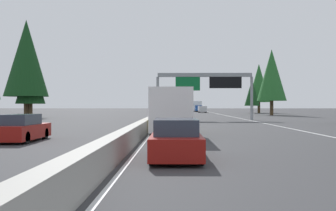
{
  "coord_description": "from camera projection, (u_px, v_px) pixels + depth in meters",
  "views": [
    {
      "loc": [
        -1.24,
        -1.82,
        1.97
      ],
      "look_at": [
        45.67,
        -1.09,
        1.9
      ],
      "focal_mm": 40.38,
      "sensor_mm": 36.0,
      "label": 1
    }
  ],
  "objects": [
    {
      "name": "bus_distant_b",
      "position": [
        197.0,
        106.0,
        119.27
      ],
      "size": [
        11.5,
        2.55,
        3.1
      ],
      "color": "white",
      "rests_on": "ground"
    },
    {
      "name": "sedan_far_right",
      "position": [
        176.0,
        140.0,
        13.72
      ],
      "size": [
        4.4,
        1.8,
        1.47
      ],
      "color": "maroon",
      "rests_on": "ground"
    },
    {
      "name": "conifer_left_near",
      "position": [
        26.0,
        58.0,
        56.62
      ],
      "size": [
        6.51,
        6.51,
        14.8
      ],
      "color": "#4C3823",
      "rests_on": "ground"
    },
    {
      "name": "pickup_near_center",
      "position": [
        198.0,
        109.0,
        109.1
      ],
      "size": [
        5.6,
        2.0,
        1.86
      ],
      "color": "#1E4793",
      "rests_on": "ground"
    },
    {
      "name": "sedan_mid_center",
      "position": [
        173.0,
        113.0,
        62.58
      ],
      "size": [
        4.4,
        1.8,
        1.47
      ],
      "color": "#AD931E",
      "rests_on": "ground"
    },
    {
      "name": "conifer_right_distant",
      "position": [
        259.0,
        83.0,
        93.39
      ],
      "size": [
        5.36,
        5.36,
        12.17
      ],
      "color": "#4C3823",
      "rests_on": "ground"
    },
    {
      "name": "ground_plane",
      "position": [
        163.0,
        117.0,
        61.27
      ],
      "size": [
        320.0,
        320.0,
        0.0
      ],
      "primitive_type": "plane",
      "color": "#38383A"
    },
    {
      "name": "conifer_left_mid",
      "position": [
        30.0,
        79.0,
        56.67
      ],
      "size": [
        4.31,
        4.31,
        9.79
      ],
      "color": "#4C3823",
      "rests_on": "ground"
    },
    {
      "name": "shoulder_stripe_median",
      "position": [
        166.0,
        115.0,
        71.26
      ],
      "size": [
        160.0,
        0.16,
        0.01
      ],
      "primitive_type": "cube",
      "color": "silver",
      "rests_on": "ground"
    },
    {
      "name": "median_barrier",
      "position": [
        164.0,
        112.0,
        81.27
      ],
      "size": [
        180.0,
        0.56,
        0.9
      ],
      "primitive_type": "cube",
      "color": "#9E9B93",
      "rests_on": "ground"
    },
    {
      "name": "box_truck_far_center",
      "position": [
        171.0,
        111.0,
        24.01
      ],
      "size": [
        8.5,
        2.4,
        2.95
      ],
      "color": "white",
      "rests_on": "ground"
    },
    {
      "name": "conifer_right_far",
      "position": [
        252.0,
        92.0,
        89.41
      ],
      "size": [
        3.57,
        3.57,
        8.12
      ],
      "color": "#4C3823",
      "rests_on": "ground"
    },
    {
      "name": "minivan_mid_left",
      "position": [
        202.0,
        109.0,
        96.9
      ],
      "size": [
        5.0,
        1.95,
        1.69
      ],
      "color": "silver",
      "rests_on": "ground"
    },
    {
      "name": "conifer_right_mid",
      "position": [
        272.0,
        75.0,
        72.3
      ],
      "size": [
        5.57,
        5.57,
        12.66
      ],
      "color": "#4C3823",
      "rests_on": "ground"
    },
    {
      "name": "oncoming_near",
      "position": [
        21.0,
        129.0,
        20.4
      ],
      "size": [
        4.4,
        1.8,
        1.47
      ],
      "rotation": [
        0.0,
        0.0,
        3.14
      ],
      "color": "maroon",
      "rests_on": "ground"
    },
    {
      "name": "shoulder_stripe_right",
      "position": [
        225.0,
        115.0,
        71.09
      ],
      "size": [
        160.0,
        0.16,
        0.01
      ],
      "primitive_type": "cube",
      "color": "silver",
      "rests_on": "ground"
    },
    {
      "name": "sign_gantry_overhead",
      "position": [
        206.0,
        83.0,
        49.43
      ],
      "size": [
        0.5,
        12.68,
        6.16
      ],
      "color": "gray",
      "rests_on": "ground"
    }
  ]
}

